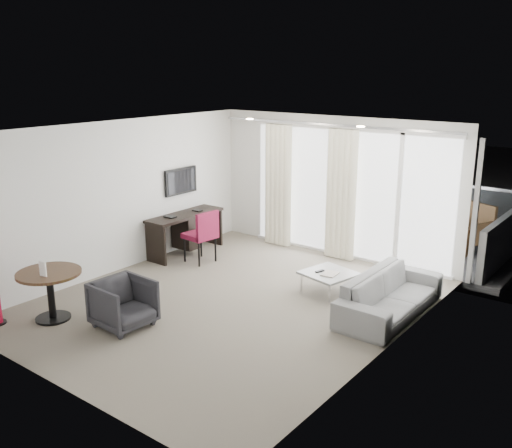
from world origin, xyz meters
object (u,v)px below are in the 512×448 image
Objects in this scene: rattan_chair_a at (414,226)px; round_table at (51,296)px; coffee_table at (329,282)px; tub_armchair at (123,304)px; sofa at (390,294)px; desk_chair at (200,236)px; rattan_chair_b at (472,229)px; desk at (186,234)px.

round_table is at bearing -88.23° from rattan_chair_a.
coffee_table is 0.93× the size of rattan_chair_a.
tub_armchair is 1.00× the size of coffee_table.
coffee_table is at bearing 80.74° from sofa.
desk_chair is at bearing 23.49° from tub_armchair.
tub_armchair is at bearing 24.80° from round_table.
desk_chair is at bearing -176.74° from coffee_table.
tub_armchair is 0.93× the size of rattan_chair_a.
tub_armchair is at bearing -81.34° from rattan_chair_a.
rattan_chair_b is at bearing 61.10° from round_table.
desk_chair is 2.64m from coffee_table.
round_table is 0.97× the size of rattan_chair_b.
sofa is (3.74, -0.03, -0.19)m from desk_chair.
sofa is at bearing 39.48° from round_table.
coffee_table is (3.18, -0.06, -0.22)m from desk.
coffee_table is 3.66m from rattan_chair_b.
rattan_chair_a is at bearing -13.27° from tub_armchair.
round_table is 4.81m from sofa.
desk is at bearing 178.99° from coffee_table.
sofa is 3.55m from rattan_chair_a.
coffee_table is at bearing 51.38° from round_table.
tub_armchair is (0.99, 0.46, -0.02)m from round_table.
desk_chair is at bearing -114.14° from rattan_chair_b.
coffee_table is (2.59, 3.24, -0.19)m from round_table.
coffee_table is 0.81× the size of rattan_chair_b.
desk_chair is at bearing -20.09° from desk.
rattan_chair_b is (1.12, 3.47, 0.29)m from coffee_table.
desk_chair is 1.10× the size of round_table.
desk_chair is 1.24× the size of rattan_chair_a.
rattan_chair_a is at bearing 44.10° from desk.
rattan_chair_a is (2.65, 6.44, 0.04)m from round_table.
coffee_table is at bearing -66.98° from rattan_chair_a.
coffee_table is 3.21m from rattan_chair_a.
rattan_chair_b is (3.71, 6.71, 0.10)m from round_table.
tub_armchair reaches higher than sofa.
desk is 1.69× the size of desk_chair.
sofa is 2.26× the size of rattan_chair_b.
coffee_table is at bearing -86.07° from rattan_chair_b.
rattan_chair_b is (1.05, 0.27, 0.06)m from rattan_chair_a.
tub_armchair is (1.59, -2.84, -0.05)m from desk.
desk is 3.25m from tub_armchair.
rattan_chair_a is at bearing 67.61° from round_table.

